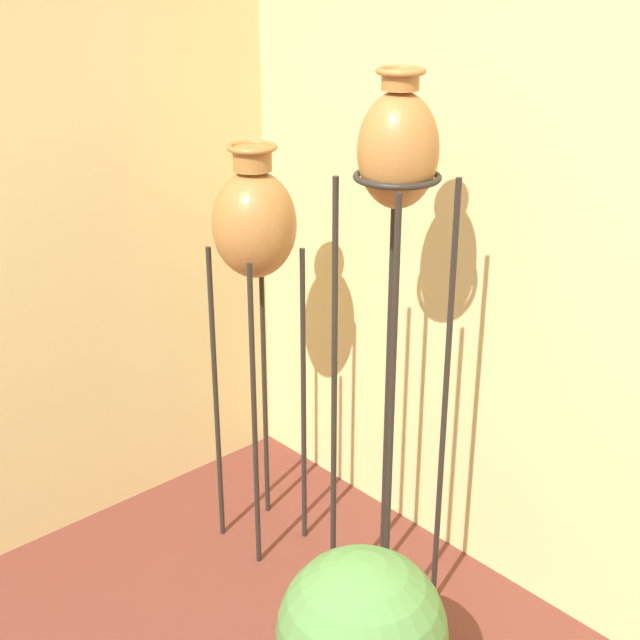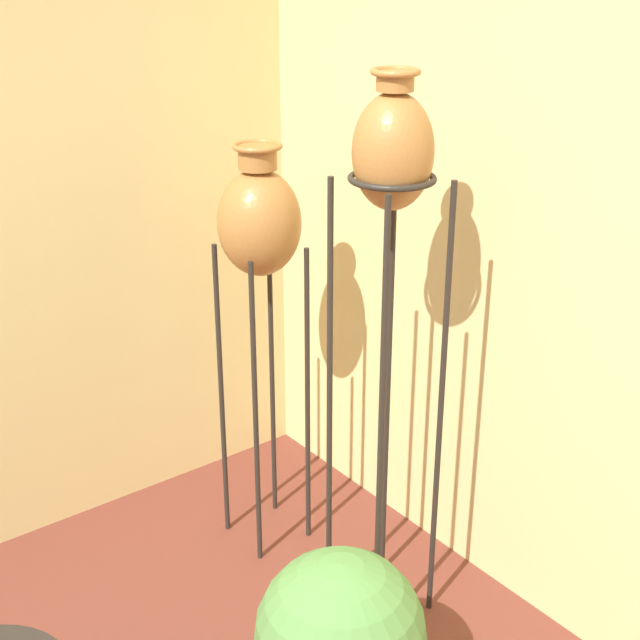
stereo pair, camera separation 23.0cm
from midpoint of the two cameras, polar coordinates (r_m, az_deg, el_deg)
vase_stand_tall at (r=2.72m, az=2.53°, el=9.12°), size 0.28×0.28×1.92m
vase_stand_medium at (r=3.20m, az=-6.28°, el=5.67°), size 0.30×0.30×1.62m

